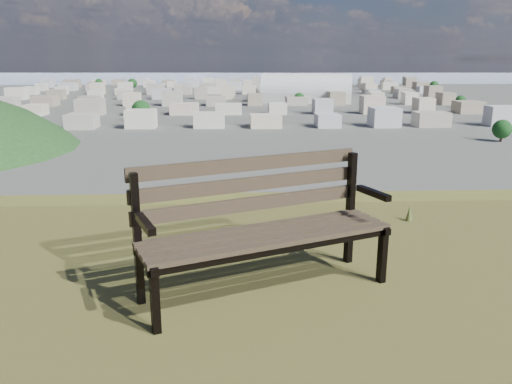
{
  "coord_description": "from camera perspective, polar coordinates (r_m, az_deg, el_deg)",
  "views": [
    {
      "loc": [
        0.38,
        -2.2,
        26.81
      ],
      "look_at": [
        0.64,
        3.44,
        25.3
      ],
      "focal_mm": 35.0,
      "sensor_mm": 36.0,
      "label": 1
    }
  ],
  "objects": [
    {
      "name": "park_bench",
      "position": [
        3.95,
        0.61,
        -3.05
      ],
      "size": [
        2.08,
        1.34,
        1.04
      ],
      "rotation": [
        0.0,
        0.0,
        0.39
      ],
      "color": "#423726",
      "rests_on": "hilltop_mesa"
    },
    {
      "name": "arena",
      "position": [
        325.93,
        5.8,
        11.16
      ],
      "size": [
        60.37,
        36.0,
        23.83
      ],
      "rotation": [
        0.0,
        0.0,
        -0.23
      ],
      "color": "beige",
      "rests_on": "ground"
    },
    {
      "name": "city_blocks",
      "position": [
        397.33,
        -2.7,
        11.58
      ],
      "size": [
        395.0,
        361.0,
        7.0
      ],
      "color": "beige",
      "rests_on": "ground"
    },
    {
      "name": "city_trees",
      "position": [
        323.07,
        -7.47,
        10.94
      ],
      "size": [
        406.52,
        387.2,
        9.98
      ],
      "color": "#35211A",
      "rests_on": "ground"
    },
    {
      "name": "bay_water",
      "position": [
        902.6,
        -2.68,
        13.24
      ],
      "size": [
        2400.0,
        700.0,
        0.12
      ],
      "primitive_type": "cube",
      "color": "#89A1AE",
      "rests_on": "ground"
    },
    {
      "name": "far_hills",
      "position": [
        1406.47,
        -5.26,
        14.84
      ],
      "size": [
        2050.0,
        340.0,
        60.0
      ],
      "color": "#A0A8C6",
      "rests_on": "ground"
    }
  ]
}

